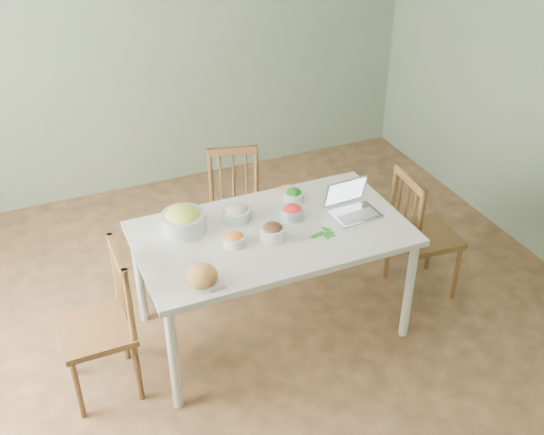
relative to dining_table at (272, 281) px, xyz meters
name	(u,v)px	position (x,y,z in m)	size (l,w,h in m)	color
floor	(255,350)	(-0.20, -0.17, -0.40)	(5.00, 5.00, 0.00)	#40291C
wall_back	(144,44)	(-0.20, 2.33, 0.95)	(5.00, 0.00, 2.70)	gray
dining_table	(272,281)	(0.00, 0.00, 0.00)	(1.73, 0.97, 0.81)	white
chair_far	(237,212)	(0.05, 0.81, 0.06)	(0.41, 0.39, 0.93)	brown
chair_left	(96,327)	(-1.17, -0.10, 0.09)	(0.44, 0.42, 0.99)	brown
chair_right	(426,232)	(1.19, -0.03, 0.09)	(0.44, 0.42, 0.99)	brown
bread_boule	(202,275)	(-0.57, -0.34, 0.46)	(0.18, 0.18, 0.12)	gold
butter_stick	(217,288)	(-0.51, -0.42, 0.42)	(0.10, 0.03, 0.03)	white
bowl_squash	(183,219)	(-0.51, 0.22, 0.49)	(0.28, 0.28, 0.16)	#CFDA2D
bowl_carrot	(234,239)	(-0.27, -0.05, 0.44)	(0.14, 0.14, 0.08)	#FF9138
bowl_onion	(237,213)	(-0.16, 0.22, 0.46)	(0.19, 0.19, 0.10)	beige
bowl_mushroom	(272,232)	(-0.03, -0.09, 0.46)	(0.16, 0.16, 0.11)	#321911
bowl_redpep	(292,212)	(0.18, 0.09, 0.45)	(0.15, 0.15, 0.09)	red
bowl_broccoli	(294,195)	(0.28, 0.28, 0.45)	(0.14, 0.14, 0.09)	#093309
flatbread	(290,192)	(0.30, 0.38, 0.41)	(0.18, 0.18, 0.02)	beige
basil_bunch	(322,233)	(0.27, -0.16, 0.41)	(0.18, 0.18, 0.02)	#157714
laptop	(356,202)	(0.58, -0.05, 0.51)	(0.31, 0.27, 0.21)	#BABAC0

